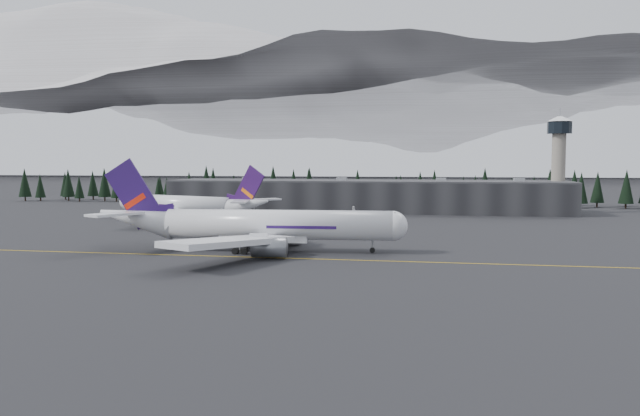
% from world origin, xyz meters
% --- Properties ---
extents(ground, '(1400.00, 1400.00, 0.00)m').
position_xyz_m(ground, '(0.00, 0.00, 0.00)').
color(ground, black).
rests_on(ground, ground).
extents(taxiline, '(400.00, 0.40, 0.02)m').
position_xyz_m(taxiline, '(0.00, -2.00, 0.01)').
color(taxiline, gold).
rests_on(taxiline, ground).
extents(terminal, '(160.00, 30.00, 12.60)m').
position_xyz_m(terminal, '(0.00, 125.00, 6.30)').
color(terminal, black).
rests_on(terminal, ground).
extents(control_tower, '(10.00, 10.00, 37.70)m').
position_xyz_m(control_tower, '(75.00, 128.00, 23.41)').
color(control_tower, gray).
rests_on(control_tower, ground).
extents(treeline, '(360.00, 20.00, 15.00)m').
position_xyz_m(treeline, '(0.00, 162.00, 7.50)').
color(treeline, black).
rests_on(treeline, ground).
extents(mountain_ridge, '(4400.00, 900.00, 420.00)m').
position_xyz_m(mountain_ridge, '(0.00, 1000.00, 0.00)').
color(mountain_ridge, white).
rests_on(mountain_ridge, ground).
extents(jet_main, '(71.47, 65.82, 21.01)m').
position_xyz_m(jet_main, '(-13.43, 7.06, 5.92)').
color(jet_main, silver).
rests_on(jet_main, ground).
extents(jet_parked, '(63.16, 56.60, 19.18)m').
position_xyz_m(jet_parked, '(-54.68, 71.31, 5.41)').
color(jet_parked, silver).
rests_on(jet_parked, ground).
extents(gse_vehicle_a, '(3.14, 5.88, 1.57)m').
position_xyz_m(gse_vehicle_a, '(-41.11, 99.98, 0.79)').
color(gse_vehicle_a, silver).
rests_on(gse_vehicle_a, ground).
extents(gse_vehicle_b, '(4.00, 1.63, 1.36)m').
position_xyz_m(gse_vehicle_b, '(-1.25, 96.86, 0.68)').
color(gse_vehicle_b, silver).
rests_on(gse_vehicle_b, ground).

